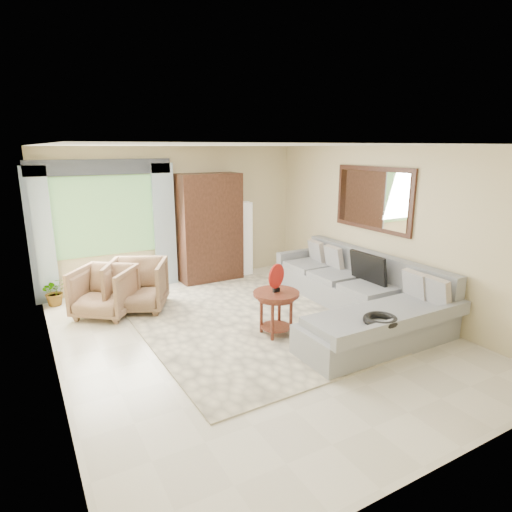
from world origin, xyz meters
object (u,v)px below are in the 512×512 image
armoire (210,228)px  sectional_sofa (358,299)px  coffee_table (276,313)px  floor_lamp (245,238)px  armchair_right (137,285)px  potted_plant (55,291)px  tv_screen (368,268)px  armchair_left (104,291)px

armoire → sectional_sofa: bearing=-66.9°
sectional_sofa → coffee_table: bearing=178.7°
armoire → floor_lamp: armoire is taller
sectional_sofa → floor_lamp: (-0.43, 2.96, 0.47)m
armchair_right → armoire: 2.03m
potted_plant → armoire: 2.96m
tv_screen → potted_plant: bearing=147.5°
sectional_sofa → armchair_right: size_ratio=3.83×
tv_screen → floor_lamp: bearing=103.8°
floor_lamp → coffee_table: bearing=-109.9°
coffee_table → armchair_left: (-1.94, 1.96, 0.05)m
armchair_right → armoire: armoire is taller
potted_plant → floor_lamp: bearing=1.4°
armchair_right → coffee_table: bearing=-26.7°
coffee_table → armoire: 2.96m
coffee_table → armchair_right: (-1.43, 1.95, 0.07)m
sectional_sofa → armchair_left: bearing=149.9°
sectional_sofa → floor_lamp: floor_lamp is taller
tv_screen → coffee_table: bearing=-177.7°
sectional_sofa → armchair_left: 3.97m
sectional_sofa → tv_screen: bearing=21.6°
sectional_sofa → potted_plant: size_ratio=7.27×
armoire → potted_plant: bearing=-179.4°
coffee_table → armchair_left: bearing=134.8°
sectional_sofa → floor_lamp: bearing=98.3°
coffee_table → potted_plant: bearing=132.4°
armchair_left → sectional_sofa: bearing=7.9°
tv_screen → coffee_table: (-1.76, -0.07, -0.38)m
sectional_sofa → armchair_right: bearing=145.9°
armchair_left → floor_lamp: (3.00, 0.97, 0.36)m
potted_plant → armoire: (2.85, 0.03, 0.81)m
coffee_table → tv_screen: bearing=2.3°
floor_lamp → tv_screen: bearing=-76.2°
sectional_sofa → coffee_table: sectional_sofa is taller
armchair_right → floor_lamp: 2.70m
tv_screen → coffee_table: size_ratio=1.15×
tv_screen → armchair_right: bearing=149.5°
coffee_table → armchair_right: armchair_right is taller
potted_plant → coffee_table: bearing=-47.6°
coffee_table → armchair_right: bearing=126.3°
coffee_table → floor_lamp: floor_lamp is taller
tv_screen → coffee_table: 1.80m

